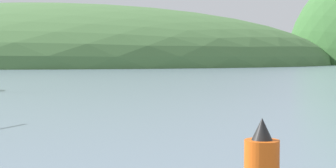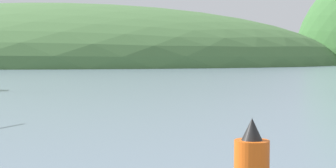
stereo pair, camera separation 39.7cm
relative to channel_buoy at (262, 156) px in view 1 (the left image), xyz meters
The scene contains 3 objects.
hill_mid_right 233.30m from the channel_buoy, 86.79° to the left, with size 113.21×90.57×44.62m, color #47703D.
hill_far_left 194.26m from the channel_buoy, 88.52° to the left, with size 215.16×172.12×45.00m, color #47703D.
channel_buoy is the anchor object (origin of this frame).
Camera 1 is at (-13.60, -4.57, 2.83)m, focal length 54.28 mm.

